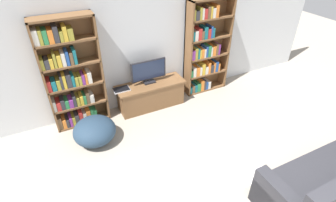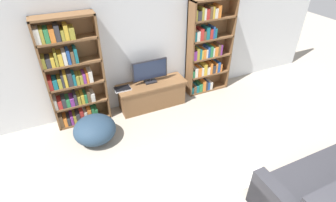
{
  "view_description": "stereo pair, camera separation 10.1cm",
  "coord_description": "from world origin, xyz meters",
  "px_view_note": "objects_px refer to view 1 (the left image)",
  "views": [
    {
      "loc": [
        -1.63,
        -0.34,
        3.25
      ],
      "look_at": [
        0.02,
        3.01,
        0.7
      ],
      "focal_mm": 28.0,
      "sensor_mm": 36.0,
      "label": 1
    },
    {
      "loc": [
        -1.54,
        -0.38,
        3.25
      ],
      "look_at": [
        0.02,
        3.01,
        0.7
      ],
      "focal_mm": 28.0,
      "sensor_mm": 36.0,
      "label": 2
    }
  ],
  "objects_px": {
    "tv_stand": "(151,95)",
    "couch_right_sofa": "(333,183)",
    "beanbag_ottoman": "(95,131)",
    "laptop": "(121,89)",
    "bookshelf_right": "(205,49)",
    "bookshelf_left": "(71,77)",
    "television": "(149,71)"
  },
  "relations": [
    {
      "from": "bookshelf_right",
      "to": "beanbag_ottoman",
      "type": "relative_size",
      "value": 2.79
    },
    {
      "from": "bookshelf_left",
      "to": "couch_right_sofa",
      "type": "height_order",
      "value": "bookshelf_left"
    },
    {
      "from": "bookshelf_left",
      "to": "laptop",
      "type": "relative_size",
      "value": 6.46
    },
    {
      "from": "bookshelf_left",
      "to": "bookshelf_right",
      "type": "distance_m",
      "value": 2.8
    },
    {
      "from": "laptop",
      "to": "couch_right_sofa",
      "type": "height_order",
      "value": "couch_right_sofa"
    },
    {
      "from": "bookshelf_right",
      "to": "tv_stand",
      "type": "relative_size",
      "value": 1.46
    },
    {
      "from": "couch_right_sofa",
      "to": "bookshelf_left",
      "type": "bearing_deg",
      "value": 130.14
    },
    {
      "from": "laptop",
      "to": "couch_right_sofa",
      "type": "relative_size",
      "value": 0.16
    },
    {
      "from": "television",
      "to": "couch_right_sofa",
      "type": "relative_size",
      "value": 0.36
    },
    {
      "from": "bookshelf_left",
      "to": "tv_stand",
      "type": "height_order",
      "value": "bookshelf_left"
    },
    {
      "from": "television",
      "to": "laptop",
      "type": "relative_size",
      "value": 2.27
    },
    {
      "from": "laptop",
      "to": "tv_stand",
      "type": "bearing_deg",
      "value": -2.52
    },
    {
      "from": "television",
      "to": "laptop",
      "type": "xyz_separation_m",
      "value": [
        -0.6,
        -0.03,
        -0.25
      ]
    },
    {
      "from": "bookshelf_left",
      "to": "beanbag_ottoman",
      "type": "relative_size",
      "value": 2.79
    },
    {
      "from": "laptop",
      "to": "couch_right_sofa",
      "type": "xyz_separation_m",
      "value": [
        1.94,
        -3.22,
        -0.26
      ]
    },
    {
      "from": "bookshelf_left",
      "to": "beanbag_ottoman",
      "type": "bearing_deg",
      "value": -78.41
    },
    {
      "from": "tv_stand",
      "to": "bookshelf_left",
      "type": "bearing_deg",
      "value": 175.13
    },
    {
      "from": "beanbag_ottoman",
      "to": "laptop",
      "type": "bearing_deg",
      "value": 39.71
    },
    {
      "from": "tv_stand",
      "to": "laptop",
      "type": "xyz_separation_m",
      "value": [
        -0.6,
        0.03,
        0.28
      ]
    },
    {
      "from": "laptop",
      "to": "couch_right_sofa",
      "type": "bearing_deg",
      "value": -58.89
    },
    {
      "from": "tv_stand",
      "to": "couch_right_sofa",
      "type": "distance_m",
      "value": 3.46
    },
    {
      "from": "television",
      "to": "couch_right_sofa",
      "type": "bearing_deg",
      "value": -67.59
    },
    {
      "from": "television",
      "to": "beanbag_ottoman",
      "type": "height_order",
      "value": "television"
    },
    {
      "from": "bookshelf_right",
      "to": "beanbag_ottoman",
      "type": "xyz_separation_m",
      "value": [
        -2.65,
        -0.69,
        -0.78
      ]
    },
    {
      "from": "bookshelf_right",
      "to": "beanbag_ottoman",
      "type": "bearing_deg",
      "value": -165.43
    },
    {
      "from": "couch_right_sofa",
      "to": "television",
      "type": "bearing_deg",
      "value": 112.41
    },
    {
      "from": "tv_stand",
      "to": "couch_right_sofa",
      "type": "xyz_separation_m",
      "value": [
        1.34,
        -3.19,
        0.03
      ]
    },
    {
      "from": "couch_right_sofa",
      "to": "beanbag_ottoman",
      "type": "xyz_separation_m",
      "value": [
        -2.65,
        2.62,
        -0.08
      ]
    },
    {
      "from": "bookshelf_right",
      "to": "laptop",
      "type": "xyz_separation_m",
      "value": [
        -1.94,
        -0.1,
        -0.45
      ]
    },
    {
      "from": "couch_right_sofa",
      "to": "beanbag_ottoman",
      "type": "relative_size",
      "value": 2.72
    },
    {
      "from": "television",
      "to": "couch_right_sofa",
      "type": "xyz_separation_m",
      "value": [
        1.34,
        -3.25,
        -0.5
      ]
    },
    {
      "from": "tv_stand",
      "to": "beanbag_ottoman",
      "type": "xyz_separation_m",
      "value": [
        -1.31,
        -0.57,
        -0.05
      ]
    }
  ]
}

